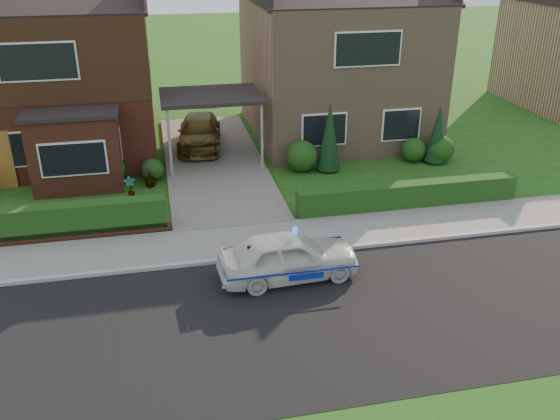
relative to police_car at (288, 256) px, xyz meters
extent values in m
plane|color=#1C4612|center=(-0.97, -1.93, -0.63)|extent=(120.00, 120.00, 0.00)
cube|color=black|center=(-0.97, -1.93, -0.63)|extent=(60.00, 6.00, 0.02)
cube|color=#9E9993|center=(-0.97, 1.12, -0.57)|extent=(60.00, 0.16, 0.12)
cube|color=slate|center=(-0.97, 2.17, -0.58)|extent=(60.00, 2.00, 0.10)
cube|color=#666059|center=(-0.97, 9.07, -0.57)|extent=(3.80, 12.00, 0.12)
cube|color=brown|center=(-6.77, 12.07, 2.27)|extent=(7.20, 8.00, 5.80)
cube|color=white|center=(-8.36, 8.05, 0.77)|extent=(1.80, 0.08, 1.30)
cube|color=white|center=(-5.19, 8.05, 0.77)|extent=(1.60, 0.08, 1.30)
cube|color=white|center=(-6.77, 8.05, 3.77)|extent=(2.60, 0.08, 1.30)
cube|color=black|center=(-6.77, 12.07, 3.72)|extent=(7.26, 8.06, 2.90)
cube|color=brown|center=(-5.91, 7.37, 0.72)|extent=(3.00, 1.40, 2.70)
cube|color=black|center=(-5.91, 7.37, 2.14)|extent=(3.20, 1.60, 0.14)
cube|color=#997A5E|center=(4.83, 12.07, 2.27)|extent=(7.20, 8.00, 5.80)
cube|color=white|center=(3.24, 8.05, 0.77)|extent=(1.80, 0.08, 1.30)
cube|color=white|center=(6.41, 8.05, 0.77)|extent=(1.60, 0.08, 1.30)
cube|color=white|center=(4.83, 8.05, 3.77)|extent=(2.60, 0.08, 1.30)
cube|color=black|center=(-0.97, 9.07, 2.07)|extent=(3.80, 3.00, 0.14)
cylinder|color=gray|center=(-2.67, 7.67, 0.72)|extent=(0.10, 0.10, 2.70)
cylinder|color=gray|center=(0.73, 7.67, 0.72)|extent=(0.10, 0.10, 2.70)
cube|color=brown|center=(-6.77, 3.37, -0.45)|extent=(7.70, 0.25, 0.36)
cube|color=#113611|center=(-6.77, 3.52, -0.63)|extent=(7.50, 0.55, 0.90)
cube|color=#113611|center=(4.83, 3.42, -0.63)|extent=(7.50, 0.55, 0.80)
sphere|color=#113611|center=(-4.97, 7.37, 0.03)|extent=(1.32, 1.32, 1.32)
sphere|color=#113611|center=(-3.37, 7.67, -0.21)|extent=(0.84, 0.84, 0.84)
sphere|color=#113611|center=(2.23, 7.47, -0.03)|extent=(1.20, 1.20, 1.20)
sphere|color=#113611|center=(6.83, 7.57, -0.15)|extent=(0.96, 0.96, 0.96)
sphere|color=#113611|center=(7.83, 7.27, -0.09)|extent=(1.08, 1.08, 1.08)
cone|color=black|center=(3.23, 7.27, 0.67)|extent=(0.90, 0.90, 2.60)
cone|color=black|center=(7.63, 7.27, 0.47)|extent=(0.90, 0.90, 2.20)
imported|color=silver|center=(0.00, 0.00, 0.00)|extent=(1.71, 3.77, 1.26)
sphere|color=#193FF2|center=(0.19, 0.00, 0.71)|extent=(0.17, 0.17, 0.17)
cube|color=navy|center=(0.00, -0.75, -0.05)|extent=(3.39, 0.02, 0.05)
cube|color=navy|center=(0.00, 0.75, -0.05)|extent=(3.39, 0.01, 0.05)
ellipsoid|color=black|center=(-1.03, -0.10, 0.26)|extent=(0.22, 0.17, 0.21)
sphere|color=white|center=(-1.02, -0.16, 0.25)|extent=(0.11, 0.11, 0.11)
sphere|color=black|center=(-1.01, -0.12, 0.40)|extent=(0.13, 0.13, 0.13)
cone|color=black|center=(-1.06, -0.11, 0.46)|extent=(0.04, 0.04, 0.05)
cone|color=black|center=(-0.97, -0.11, 0.46)|extent=(0.04, 0.04, 0.05)
imported|color=brown|center=(-1.36, 10.86, 0.10)|extent=(2.22, 4.40, 1.22)
imported|color=gray|center=(-4.14, 6.14, -0.24)|extent=(0.48, 0.39, 0.78)
imported|color=gray|center=(-7.81, 4.49, -0.22)|extent=(0.56, 0.52, 0.81)
imported|color=gray|center=(-3.47, 7.07, -0.27)|extent=(0.47, 0.47, 0.73)
camera|label=1|loc=(-3.02, -13.13, 7.64)|focal=38.00mm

